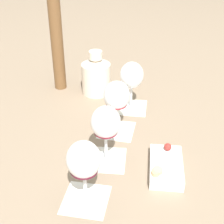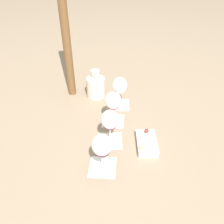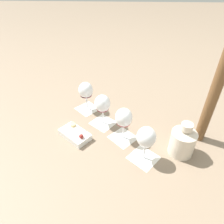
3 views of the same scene
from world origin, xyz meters
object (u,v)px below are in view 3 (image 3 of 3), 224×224
Objects in this scene: wine_glass_1 at (124,119)px; ceramic_vase at (183,141)px; snack_dish at (75,134)px; wine_glass_2 at (102,105)px; wine_glass_3 at (86,92)px; wine_glass_0 at (146,139)px.

wine_glass_1 is 1.03× the size of ceramic_vase.
wine_glass_1 reaches higher than snack_dish.
wine_glass_3 is (0.10, -0.12, 0.00)m from wine_glass_2.
wine_glass_1 is (0.09, -0.12, 0.00)m from wine_glass_0.
wine_glass_0 is 1.00× the size of wine_glass_3.
wine_glass_0 is 0.45m from wine_glass_3.
wine_glass_3 is at bearing -50.30° from wine_glass_2.
wine_glass_0 and wine_glass_1 have the same top height.
wine_glass_3 reaches higher than ceramic_vase.
wine_glass_2 is at bearing -49.06° from wine_glass_0.
wine_glass_1 is 0.30m from wine_glass_3.
wine_glass_1 and wine_glass_3 have the same top height.
wine_glass_1 and wine_glass_2 have the same top height.
wine_glass_1 is 0.27m from ceramic_vase.
wine_glass_2 is 0.16m from wine_glass_3.
wine_glass_2 is at bearing -44.91° from wine_glass_1.
ceramic_vase is 0.49m from snack_dish.
wine_glass_0 is 1.03× the size of ceramic_vase.
snack_dish is (0.13, 0.11, -0.10)m from wine_glass_2.
wine_glass_1 is 0.25m from snack_dish.
wine_glass_3 is 0.25m from snack_dish.
ceramic_vase is (-0.25, 0.08, -0.04)m from wine_glass_1.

